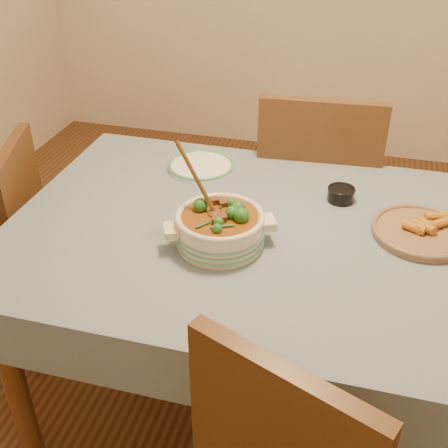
{
  "coord_description": "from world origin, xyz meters",
  "views": [
    {
      "loc": [
        0.2,
        -1.4,
        1.7
      ],
      "look_at": [
        -0.14,
        -0.13,
        0.84
      ],
      "focal_mm": 45.0,
      "sensor_mm": 36.0,
      "label": 1
    }
  ],
  "objects_px": {
    "condiment_bowl": "(341,193)",
    "stew_casserole": "(220,226)",
    "dining_table": "(280,257)",
    "fried_plate": "(421,230)",
    "chair_far": "(316,190)",
    "chair_left": "(1,241)",
    "white_plate": "(201,166)"
  },
  "relations": [
    {
      "from": "dining_table",
      "to": "chair_far",
      "type": "xyz_separation_m",
      "value": [
        0.04,
        0.64,
        -0.1
      ]
    },
    {
      "from": "stew_casserole",
      "to": "fried_plate",
      "type": "distance_m",
      "value": 0.6
    },
    {
      "from": "stew_casserole",
      "to": "condiment_bowl",
      "type": "bearing_deg",
      "value": 47.77
    },
    {
      "from": "condiment_bowl",
      "to": "stew_casserole",
      "type": "bearing_deg",
      "value": -132.23
    },
    {
      "from": "chair_far",
      "to": "chair_left",
      "type": "xyz_separation_m",
      "value": [
        -1.1,
        -0.59,
        -0.06
      ]
    },
    {
      "from": "dining_table",
      "to": "fried_plate",
      "type": "distance_m",
      "value": 0.43
    },
    {
      "from": "dining_table",
      "to": "chair_left",
      "type": "bearing_deg",
      "value": 177.32
    },
    {
      "from": "stew_casserole",
      "to": "fried_plate",
      "type": "relative_size",
      "value": 0.93
    },
    {
      "from": "condiment_bowl",
      "to": "chair_left",
      "type": "distance_m",
      "value": 1.26
    },
    {
      "from": "dining_table",
      "to": "fried_plate",
      "type": "relative_size",
      "value": 4.75
    },
    {
      "from": "white_plate",
      "to": "dining_table",
      "type": "bearing_deg",
      "value": -43.6
    },
    {
      "from": "fried_plate",
      "to": "chair_left",
      "type": "xyz_separation_m",
      "value": [
        -1.46,
        -0.04,
        -0.27
      ]
    },
    {
      "from": "condiment_bowl",
      "to": "chair_far",
      "type": "relative_size",
      "value": 0.09
    },
    {
      "from": "dining_table",
      "to": "white_plate",
      "type": "height_order",
      "value": "white_plate"
    },
    {
      "from": "fried_plate",
      "to": "chair_left",
      "type": "relative_size",
      "value": 0.4
    },
    {
      "from": "fried_plate",
      "to": "chair_far",
      "type": "distance_m",
      "value": 0.69
    },
    {
      "from": "fried_plate",
      "to": "dining_table",
      "type": "bearing_deg",
      "value": -167.12
    },
    {
      "from": "stew_casserole",
      "to": "chair_far",
      "type": "distance_m",
      "value": 0.81
    },
    {
      "from": "dining_table",
      "to": "chair_far",
      "type": "bearing_deg",
      "value": 86.38
    },
    {
      "from": "chair_left",
      "to": "stew_casserole",
      "type": "bearing_deg",
      "value": 61.91
    },
    {
      "from": "dining_table",
      "to": "chair_far",
      "type": "distance_m",
      "value": 0.65
    },
    {
      "from": "dining_table",
      "to": "chair_left",
      "type": "distance_m",
      "value": 1.07
    },
    {
      "from": "chair_left",
      "to": "dining_table",
      "type": "bearing_deg",
      "value": 69.16
    },
    {
      "from": "fried_plate",
      "to": "chair_left",
      "type": "bearing_deg",
      "value": -178.32
    },
    {
      "from": "white_plate",
      "to": "condiment_bowl",
      "type": "height_order",
      "value": "condiment_bowl"
    },
    {
      "from": "condiment_bowl",
      "to": "white_plate",
      "type": "bearing_deg",
      "value": 169.07
    },
    {
      "from": "white_plate",
      "to": "chair_far",
      "type": "height_order",
      "value": "chair_far"
    },
    {
      "from": "dining_table",
      "to": "condiment_bowl",
      "type": "bearing_deg",
      "value": 57.43
    },
    {
      "from": "fried_plate",
      "to": "stew_casserole",
      "type": "bearing_deg",
      "value": -160.57
    },
    {
      "from": "stew_casserole",
      "to": "condiment_bowl",
      "type": "xyz_separation_m",
      "value": [
        0.32,
        0.35,
        -0.04
      ]
    },
    {
      "from": "white_plate",
      "to": "fried_plate",
      "type": "height_order",
      "value": "fried_plate"
    },
    {
      "from": "white_plate",
      "to": "condiment_bowl",
      "type": "bearing_deg",
      "value": -10.93
    }
  ]
}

